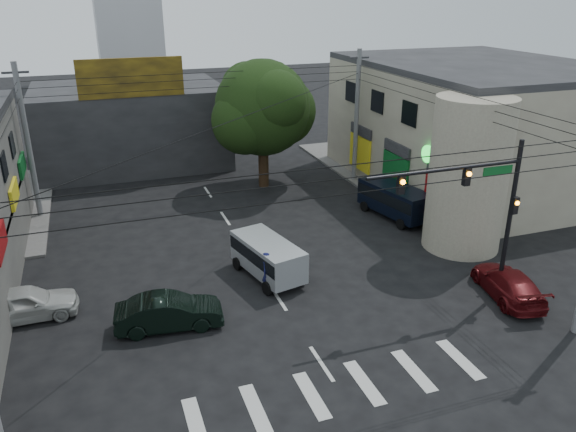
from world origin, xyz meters
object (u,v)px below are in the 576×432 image
maroon_sedan (508,284)px  white_compact (24,303)px  navy_van (395,202)px  utility_pole_far_left (28,143)px  traffic_officer (268,272)px  traffic_gantry (480,199)px  silver_minivan (268,259)px  dark_sedan (169,312)px  street_tree (263,108)px  utility_pole_far_right (357,117)px

maroon_sedan → white_compact: bearing=-2.7°
navy_van → utility_pole_far_left: bearing=58.7°
maroon_sedan → navy_van: bearing=-77.9°
navy_van → traffic_officer: bearing=109.3°
traffic_gantry → silver_minivan: 9.99m
utility_pole_far_left → silver_minivan: bearing=-48.0°
maroon_sedan → silver_minivan: size_ratio=1.04×
dark_sedan → navy_van: navy_van is taller
white_compact → silver_minivan: size_ratio=0.94×
traffic_gantry → maroon_sedan: size_ratio=1.51×
traffic_gantry → maroon_sedan: (1.93, -0.27, -4.18)m
silver_minivan → navy_van: 10.61m
maroon_sedan → dark_sedan: bearing=1.9°
dark_sedan → silver_minivan: size_ratio=0.97×
navy_van → traffic_officer: (-9.94, -5.98, -0.02)m
dark_sedan → maroon_sedan: dark_sedan is taller
utility_pole_far_left → dark_sedan: size_ratio=2.07×
dark_sedan → navy_van: (14.63, 7.50, 0.26)m
dark_sedan → white_compact: bearing=71.1°
maroon_sedan → traffic_officer: 10.79m
street_tree → silver_minivan: 14.18m
traffic_gantry → utility_pole_far_right: size_ratio=0.78×
traffic_officer → traffic_gantry: bearing=-61.3°
utility_pole_far_right → dark_sedan: bearing=-136.4°
navy_van → utility_pole_far_right: bearing=-18.0°
dark_sedan → utility_pole_far_right: bearing=-39.6°
utility_pole_far_right → maroon_sedan: utility_pole_far_right is taller
utility_pole_far_left → maroon_sedan: size_ratio=1.93×
street_tree → white_compact: 20.04m
utility_pole_far_left → dark_sedan: bearing=-69.2°
street_tree → traffic_officer: size_ratio=4.54×
white_compact → traffic_gantry: bearing=-105.6°
white_compact → silver_minivan: silver_minivan is taller
utility_pole_far_left → traffic_officer: (10.28, -13.16, -3.64)m
traffic_officer → dark_sedan: bearing=162.2°
utility_pole_far_right → maroon_sedan: bearing=-92.5°
street_tree → traffic_gantry: size_ratio=1.21×
white_compact → navy_van: (20.21, 4.82, 0.25)m
dark_sedan → traffic_gantry: bearing=-93.5°
silver_minivan → navy_van: bearing=-76.7°
traffic_gantry → white_compact: size_ratio=1.68×
street_tree → navy_van: (5.71, -8.18, -4.50)m
dark_sedan → traffic_officer: 4.94m
dark_sedan → maroon_sedan: (14.66, -2.59, -0.06)m
utility_pole_far_right → navy_van: size_ratio=1.79×
street_tree → dark_sedan: bearing=-119.6°
utility_pole_far_left → utility_pole_far_right: bearing=0.0°
street_tree → navy_van: size_ratio=1.69×
utility_pole_far_left → navy_van: utility_pole_far_left is taller
utility_pole_far_left → traffic_gantry: bearing=-42.9°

